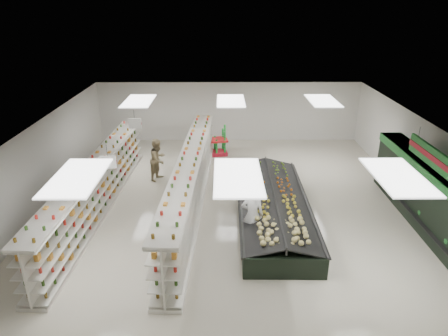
{
  "coord_description": "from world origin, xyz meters",
  "views": [
    {
      "loc": [
        -0.41,
        -13.05,
        7.25
      ],
      "look_at": [
        -0.31,
        1.0,
        1.27
      ],
      "focal_mm": 32.0,
      "sensor_mm": 36.0,
      "label": 1
    }
  ],
  "objects_px": {
    "gondola_center": "(191,184)",
    "shopper_background": "(158,159)",
    "shopper_main": "(252,215)",
    "produce_island": "(273,206)",
    "gondola_left": "(97,189)",
    "soda_endcap": "(216,141)"
  },
  "relations": [
    {
      "from": "gondola_center",
      "to": "shopper_main",
      "type": "xyz_separation_m",
      "value": [
        2.11,
        -2.43,
        0.06
      ]
    },
    {
      "from": "gondola_center",
      "to": "shopper_main",
      "type": "relative_size",
      "value": 5.89
    },
    {
      "from": "shopper_background",
      "to": "gondola_center",
      "type": "bearing_deg",
      "value": -121.94
    },
    {
      "from": "gondola_left",
      "to": "shopper_main",
      "type": "height_order",
      "value": "shopper_main"
    },
    {
      "from": "gondola_left",
      "to": "shopper_background",
      "type": "xyz_separation_m",
      "value": [
        1.83,
        2.73,
        0.07
      ]
    },
    {
      "from": "produce_island",
      "to": "shopper_main",
      "type": "bearing_deg",
      "value": -119.95
    },
    {
      "from": "gondola_left",
      "to": "shopper_main",
      "type": "relative_size",
      "value": 5.5
    },
    {
      "from": "gondola_left",
      "to": "produce_island",
      "type": "bearing_deg",
      "value": -3.62
    },
    {
      "from": "produce_island",
      "to": "soda_endcap",
      "type": "height_order",
      "value": "soda_endcap"
    },
    {
      "from": "gondola_left",
      "to": "shopper_main",
      "type": "xyz_separation_m",
      "value": [
        5.51,
        -2.15,
        0.12
      ]
    },
    {
      "from": "produce_island",
      "to": "shopper_main",
      "type": "xyz_separation_m",
      "value": [
        -0.86,
        -1.48,
        0.5
      ]
    },
    {
      "from": "gondola_center",
      "to": "soda_endcap",
      "type": "relative_size",
      "value": 7.73
    },
    {
      "from": "produce_island",
      "to": "shopper_main",
      "type": "height_order",
      "value": "shopper_main"
    },
    {
      "from": "gondola_left",
      "to": "produce_island",
      "type": "distance_m",
      "value": 6.42
    },
    {
      "from": "produce_island",
      "to": "gondola_center",
      "type": "bearing_deg",
      "value": 162.35
    },
    {
      "from": "soda_endcap",
      "to": "gondola_center",
      "type": "bearing_deg",
      "value": -98.92
    },
    {
      "from": "shopper_background",
      "to": "shopper_main",
      "type": "bearing_deg",
      "value": -117.65
    },
    {
      "from": "soda_endcap",
      "to": "shopper_background",
      "type": "height_order",
      "value": "shopper_background"
    },
    {
      "from": "shopper_main",
      "to": "gondola_center",
      "type": "bearing_deg",
      "value": -41.59
    },
    {
      "from": "gondola_center",
      "to": "shopper_background",
      "type": "bearing_deg",
      "value": 125.57
    },
    {
      "from": "shopper_main",
      "to": "shopper_background",
      "type": "xyz_separation_m",
      "value": [
        -3.68,
        4.88,
        -0.05
      ]
    },
    {
      "from": "gondola_left",
      "to": "gondola_center",
      "type": "relative_size",
      "value": 0.93
    }
  ]
}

